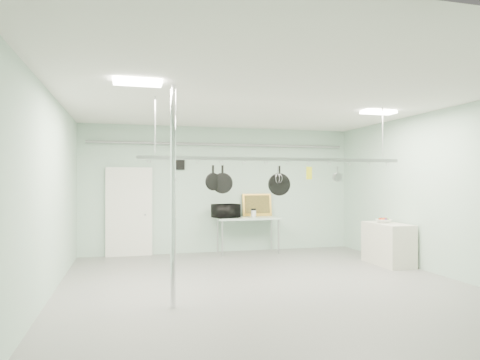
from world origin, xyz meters
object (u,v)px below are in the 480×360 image
object	(u,v)px
pot_rack	(277,158)
skillet_mid	(222,179)
chrome_pole	(173,196)
fruit_bowl	(384,221)
prep_table	(248,220)
side_cabinet	(388,244)
coffee_canister	(254,214)
skillet_left	(213,177)
microwave	(226,211)
skillet_right	(279,181)

from	to	relation	value
pot_rack	skillet_mid	size ratio (longest dim) A/B	10.06
chrome_pole	fruit_bowl	xyz separation A→B (m)	(4.81, 2.11, -0.66)
prep_table	fruit_bowl	distance (m)	3.27
chrome_pole	fruit_bowl	size ratio (longest dim) A/B	9.81
pot_rack	fruit_bowl	world-z (taller)	pot_rack
side_cabinet	skillet_mid	size ratio (longest dim) A/B	2.52
chrome_pole	coffee_canister	xyz separation A→B (m)	(2.44, 4.16, -0.61)
chrome_pole	skillet_left	bearing A→B (deg)	49.90
microwave	skillet_mid	size ratio (longest dim) A/B	1.29
chrome_pole	pot_rack	xyz separation A→B (m)	(1.90, 0.90, 0.63)
chrome_pole	microwave	xyz separation A→B (m)	(1.72, 4.17, -0.52)
coffee_canister	side_cabinet	bearing A→B (deg)	-41.85
pot_rack	skillet_left	distance (m)	1.19
skillet_left	prep_table	bearing A→B (deg)	42.75
coffee_canister	fruit_bowl	xyz separation A→B (m)	(2.37, -2.05, -0.05)
skillet_right	prep_table	bearing A→B (deg)	93.47
fruit_bowl	skillet_mid	distance (m)	4.17
skillet_right	side_cabinet	bearing A→B (deg)	30.39
skillet_mid	skillet_right	world-z (taller)	same
chrome_pole	microwave	distance (m)	4.54
skillet_left	skillet_mid	world-z (taller)	same
prep_table	chrome_pole	bearing A→B (deg)	-118.71
pot_rack	coffee_canister	world-z (taller)	pot_rack
chrome_pole	skillet_mid	size ratio (longest dim) A/B	6.71
fruit_bowl	skillet_left	distance (m)	4.33
prep_table	skillet_right	distance (m)	3.46
microwave	skillet_right	size ratio (longest dim) A/B	1.17
pot_rack	skillet_right	size ratio (longest dim) A/B	9.14
prep_table	microwave	bearing A→B (deg)	-177.01
prep_table	microwave	distance (m)	0.63
prep_table	skillet_mid	xyz separation A→B (m)	(-1.38, -3.30, 1.01)
skillet_mid	microwave	bearing A→B (deg)	96.73
fruit_bowl	skillet_left	size ratio (longest dim) A/B	0.79
coffee_canister	microwave	bearing A→B (deg)	179.26
prep_table	skillet_right	bearing A→B (deg)	-96.21
pot_rack	skillet_right	world-z (taller)	pot_rack
microwave	coffee_canister	xyz separation A→B (m)	(0.71, -0.01, -0.08)
side_cabinet	coffee_canister	xyz separation A→B (m)	(-2.41, 2.16, 0.54)
prep_table	side_cabinet	bearing A→B (deg)	-40.79
coffee_canister	skillet_left	xyz separation A→B (m)	(-1.68, -3.26, 0.89)
fruit_bowl	skillet_mid	xyz separation A→B (m)	(-3.89, -1.21, 0.91)
side_cabinet	skillet_right	bearing A→B (deg)	-159.29
prep_table	coffee_canister	distance (m)	0.22
fruit_bowl	skillet_right	bearing A→B (deg)	-157.20
microwave	fruit_bowl	size ratio (longest dim) A/B	1.89
coffee_canister	skillet_right	world-z (taller)	skillet_right
chrome_pole	skillet_mid	world-z (taller)	chrome_pole
skillet_right	skillet_left	bearing A→B (deg)	-170.32
prep_table	skillet_right	size ratio (longest dim) A/B	3.05
skillet_left	fruit_bowl	bearing A→B (deg)	-5.63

